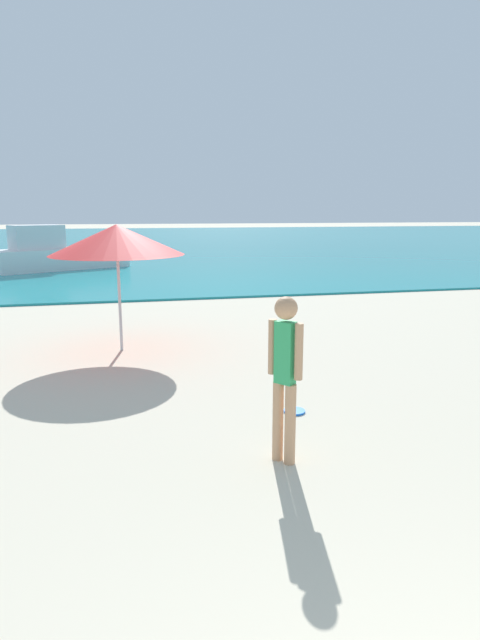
% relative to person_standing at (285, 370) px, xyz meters
% --- Properties ---
extents(water, '(160.00, 60.00, 0.06)m').
position_rel_person_standing_xyz_m(water, '(-0.10, 39.60, -0.89)').
color(water, teal).
rests_on(water, ground).
extents(person_standing, '(0.26, 0.31, 1.62)m').
position_rel_person_standing_xyz_m(person_standing, '(0.00, 0.00, 0.00)').
color(person_standing, tan).
rests_on(person_standing, ground).
extents(frisbee, '(0.26, 0.26, 0.03)m').
position_rel_person_standing_xyz_m(frisbee, '(0.51, 1.19, -0.91)').
color(frisbee, blue).
rests_on(frisbee, ground).
extents(boat_near, '(5.43, 3.90, 1.78)m').
position_rel_person_standing_xyz_m(boat_near, '(-3.94, 17.95, -0.25)').
color(boat_near, white).
rests_on(boat_near, water).
extents(beach_umbrella, '(2.26, 2.26, 2.17)m').
position_rel_person_standing_xyz_m(beach_umbrella, '(-1.50, 4.62, 0.99)').
color(beach_umbrella, '#B7B7BC').
rests_on(beach_umbrella, ground).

